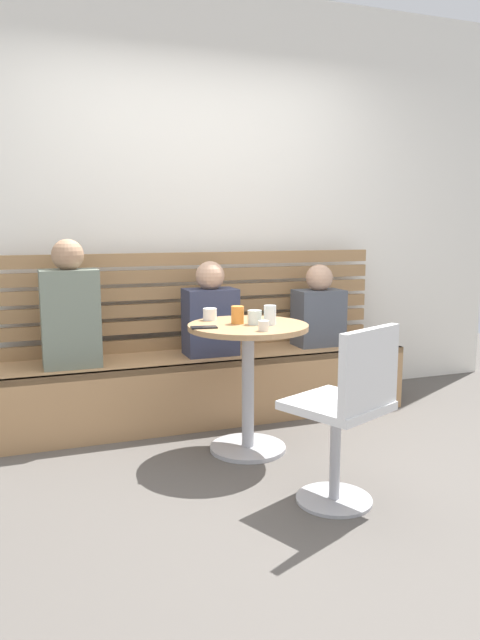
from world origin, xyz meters
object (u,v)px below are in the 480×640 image
at_px(cup_glass_short, 255,317).
at_px(person_child_middle, 319,310).
at_px(booth_bench, 210,386).
at_px(cup_tumbler_orange, 238,315).
at_px(white_chair, 348,409).
at_px(cup_water_clear, 270,315).
at_px(person_child_left, 211,314).
at_px(cup_espresso_small, 264,326).
at_px(person_adult, 70,310).
at_px(cafe_table, 248,363).
at_px(phone_on_table, 204,327).
at_px(cup_ceramic_white, 210,314).

bearing_deg(cup_glass_short, person_child_middle, 41.45).
bearing_deg(booth_bench, cup_tumbler_orange, -92.44).
relative_size(white_chair, cup_tumbler_orange, 8.50).
distance_m(white_chair, cup_water_clear, 0.82).
distance_m(person_child_left, cup_espresso_small, 0.86).
bearing_deg(person_child_left, booth_bench, 96.32).
bearing_deg(cup_water_clear, cup_tumbler_orange, 147.22).
distance_m(person_adult, cup_glass_short, 1.13).
height_order(person_adult, cup_tumbler_orange, person_adult).
bearing_deg(booth_bench, person_adult, -177.67).
height_order(cafe_table, person_child_left, person_child_left).
height_order(white_chair, cup_water_clear, same).
distance_m(person_adult, phone_on_table, 0.91).
bearing_deg(person_child_middle, cafe_table, -140.45).
xyz_separation_m(person_adult, cup_ceramic_white, (0.76, -0.39, -0.01)).
bearing_deg(person_child_left, cup_espresso_small, -88.54).
relative_size(person_child_left, cup_water_clear, 5.63).
distance_m(cup_espresso_small, phone_on_table, 0.33).
distance_m(person_adult, cup_water_clear, 1.22).
xyz_separation_m(person_child_middle, cup_water_clear, (-0.69, -0.72, 0.10)).
relative_size(booth_bench, phone_on_table, 19.29).
xyz_separation_m(cup_tumbler_orange, phone_on_table, (-0.22, -0.07, -0.05)).
bearing_deg(cup_glass_short, cup_espresso_small, -99.00).
relative_size(cup_water_clear, phone_on_table, 0.79).
bearing_deg(person_child_middle, booth_bench, -178.74).
bearing_deg(person_child_middle, phone_on_table, -147.03).
distance_m(white_chair, person_child_left, 1.47).
xyz_separation_m(cafe_table, cup_glass_short, (0.03, -0.02, 0.26)).
distance_m(cafe_table, phone_on_table, 0.35).
bearing_deg(cup_glass_short, cup_water_clear, -30.94).
relative_size(person_child_left, cup_espresso_small, 11.06).
bearing_deg(phone_on_table, cup_glass_short, -79.29).
relative_size(cup_ceramic_white, phone_on_table, 0.57).
bearing_deg(person_child_left, cafe_table, -87.97).
distance_m(cup_tumbler_orange, cup_water_clear, 0.19).
distance_m(person_child_middle, phone_on_table, 1.27).
bearing_deg(cup_tumbler_orange, cup_glass_short, -34.38).
height_order(booth_bench, person_child_middle, person_child_middle).
height_order(cafe_table, cup_ceramic_white, cup_ceramic_white).
distance_m(person_adult, cup_espresso_small, 1.23).
relative_size(cafe_table, phone_on_table, 5.29).
distance_m(booth_bench, cup_water_clear, 0.91).
xyz_separation_m(cafe_table, person_child_middle, (0.79, 0.65, 0.17)).
bearing_deg(white_chair, cup_ceramic_white, 107.79).
relative_size(cup_tumbler_orange, cup_glass_short, 1.25).
relative_size(cup_espresso_small, cup_ceramic_white, 0.70).
height_order(booth_bench, white_chair, white_chair).
xyz_separation_m(booth_bench, person_child_middle, (0.82, 0.02, 0.47)).
xyz_separation_m(white_chair, cup_water_clear, (-0.07, 0.75, 0.33)).
height_order(cup_espresso_small, cup_ceramic_white, cup_ceramic_white).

